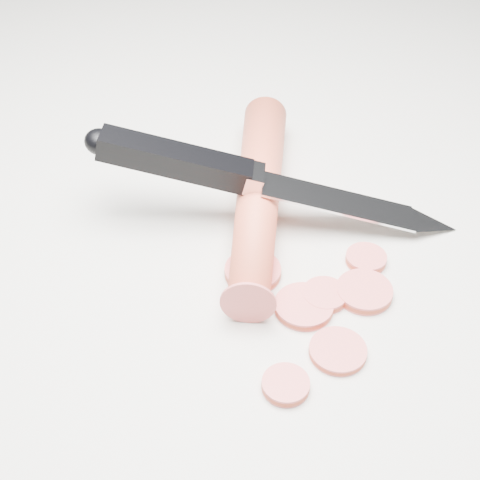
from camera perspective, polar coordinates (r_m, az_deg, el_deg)
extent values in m
plane|color=beige|center=(0.50, 3.70, -0.30)|extent=(2.40, 2.40, 0.00)
cylinder|color=#E1482D|center=(0.52, 1.57, 3.97)|extent=(0.08, 0.23, 0.03)
cylinder|color=#DB5350|center=(0.47, 1.10, -2.70)|extent=(0.04, 0.04, 0.01)
cylinder|color=#DB5350|center=(0.46, 7.24, -4.69)|extent=(0.03, 0.03, 0.01)
cylinder|color=#DB5350|center=(0.47, 10.55, -4.36)|extent=(0.04, 0.04, 0.01)
cylinder|color=#DB5350|center=(0.41, 3.92, -12.23)|extent=(0.03, 0.03, 0.01)
cylinder|color=#DB5350|center=(0.49, 10.71, -1.58)|extent=(0.03, 0.03, 0.01)
cylinder|color=#DB5350|center=(0.45, 5.47, -5.66)|extent=(0.04, 0.04, 0.01)
cylinder|color=#DB5350|center=(0.43, 8.35, -9.35)|extent=(0.04, 0.04, 0.01)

